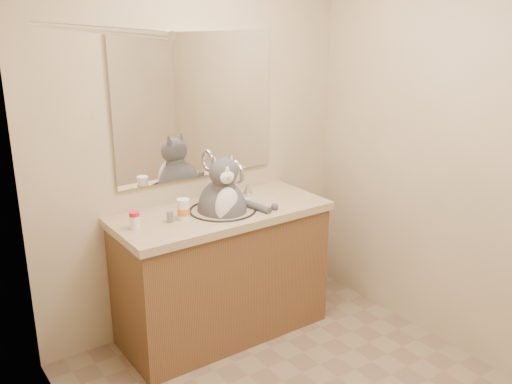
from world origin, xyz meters
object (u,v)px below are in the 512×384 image
Objects in this scene: pill_bottle_redcap at (135,220)px; cat at (223,206)px; grey_canister at (170,217)px; pill_bottle_orange at (183,210)px.

cat is at bearing -2.99° from pill_bottle_redcap.
pill_bottle_redcap reaches higher than grey_canister.
grey_canister is at bearing -167.79° from cat.
pill_bottle_redcap is 1.63× the size of grey_canister.
grey_canister is at bearing 173.25° from pill_bottle_orange.
cat is at bearing -2.61° from grey_canister.
cat is at bearing -1.31° from pill_bottle_orange.
cat is 4.68× the size of pill_bottle_orange.
grey_canister is at bearing -3.63° from pill_bottle_redcap.
pill_bottle_orange is 2.02× the size of grey_canister.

